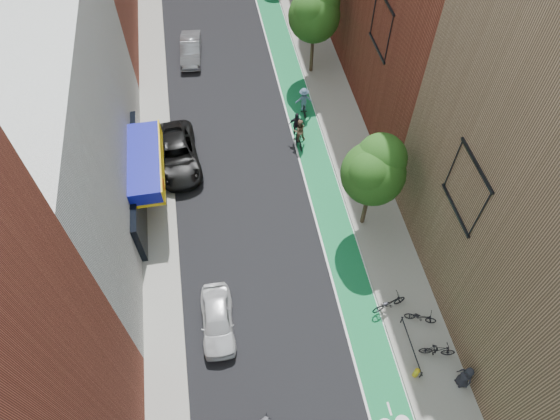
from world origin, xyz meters
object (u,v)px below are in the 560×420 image
cyclist_lane_mid (297,130)px  parked_car_silver (191,49)px  parked_car_black (177,154)px  fire_hydrant (416,372)px  parked_car_white (217,320)px  cyclist_lane_near (299,135)px  pedestrian (465,377)px  cyclist_lane_far (304,102)px

cyclist_lane_mid → parked_car_silver: bearing=-45.5°
parked_car_black → parked_car_silver: bearing=77.3°
cyclist_lane_mid → fire_hydrant: 16.63m
parked_car_silver → fire_hydrant: parked_car_silver is taller
parked_car_white → parked_car_black: parked_car_black is taller
cyclist_lane_near → parked_car_black: bearing=1.9°
pedestrian → parked_car_silver: bearing=-168.8°
cyclist_lane_far → fire_hydrant: 18.83m
parked_car_black → pedestrian: pedestrian is taller
parked_car_white → cyclist_lane_near: 13.45m
cyclist_lane_mid → fire_hydrant: size_ratio=2.84×
parked_car_silver → fire_hydrant: (8.60, -26.46, -0.14)m
cyclist_lane_mid → fire_hydrant: bearing=111.0°
parked_car_black → cyclist_lane_near: 7.86m
parked_car_white → pedestrian: pedestrian is taller
cyclist_lane_near → pedestrian: (4.35, -16.65, 0.12)m
cyclist_lane_far → fire_hydrant: bearing=94.7°
parked_car_silver → cyclist_lane_far: cyclist_lane_far is taller
cyclist_lane_near → cyclist_lane_mid: (-0.05, 0.50, -0.05)m
parked_car_white → parked_car_silver: parked_car_silver is taller
fire_hydrant → parked_car_silver: bearing=108.0°
parked_car_silver → fire_hydrant: bearing=-66.4°
parked_car_black → pedestrian: 20.42m
cyclist_lane_near → pedestrian: cyclist_lane_near is taller
pedestrian → fire_hydrant: bearing=-119.5°
cyclist_lane_near → cyclist_lane_far: 2.95m
parked_car_white → parked_car_black: (-1.33, 11.48, 0.10)m
parked_car_white → parked_car_silver: 22.27m
cyclist_lane_near → parked_car_silver: bearing=-59.4°
pedestrian → fire_hydrant: pedestrian is taller
cyclist_lane_near → fire_hydrant: (2.35, -15.95, -0.31)m
cyclist_lane_far → pedestrian: cyclist_lane_far is taller
parked_car_silver → pedestrian: 29.16m
cyclist_lane_mid → cyclist_lane_near: bearing=108.8°
parked_car_white → pedestrian: 11.93m
cyclist_lane_near → cyclist_lane_far: size_ratio=0.97×
parked_car_silver → cyclist_lane_near: (6.25, -10.50, 0.16)m
parked_car_black → fire_hydrant: parked_car_black is taller
cyclist_lane_mid → cyclist_lane_far: bearing=-99.2°
cyclist_lane_near → cyclist_lane_far: bearing=-107.4°
parked_car_white → cyclist_lane_near: size_ratio=1.96×
cyclist_lane_mid → cyclist_lane_far: cyclist_lane_mid is taller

